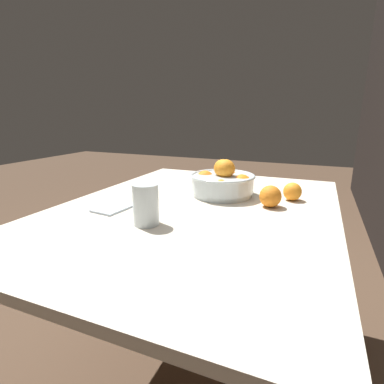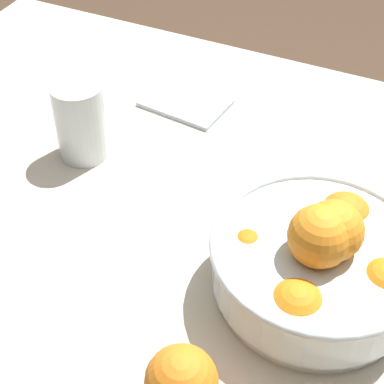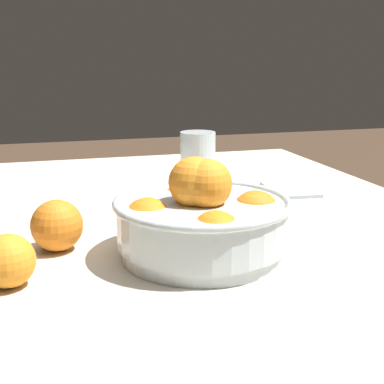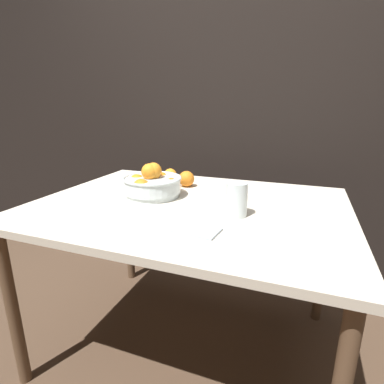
# 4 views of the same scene
# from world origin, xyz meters

# --- Properties ---
(dining_table) EXTENTS (1.35, 1.01, 0.77)m
(dining_table) POSITION_xyz_m (0.00, 0.00, 0.69)
(dining_table) COLOR beige
(dining_table) RESTS_ON ground_plane
(fruit_bowl) EXTENTS (0.28, 0.28, 0.16)m
(fruit_bowl) POSITION_xyz_m (-0.20, 0.04, 0.83)
(fruit_bowl) COLOR silver
(fruit_bowl) RESTS_ON dining_table
(juice_glass) EXTENTS (0.08, 0.08, 0.13)m
(juice_glass) POSITION_xyz_m (0.23, -0.08, 0.83)
(juice_glass) COLOR #F4A314
(juice_glass) RESTS_ON dining_table
(orange_loose_front) EXTENTS (0.08, 0.08, 0.08)m
(orange_loose_front) POSITION_xyz_m (-0.11, 0.26, 0.81)
(orange_loose_front) COLOR orange
(orange_loose_front) RESTS_ON dining_table
(napkin) EXTENTS (0.16, 0.12, 0.01)m
(napkin) POSITION_xyz_m (0.14, -0.28, 0.77)
(napkin) COLOR silver
(napkin) RESTS_ON dining_table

